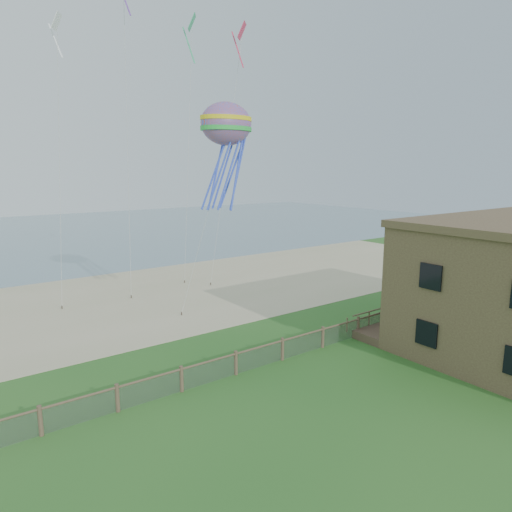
{
  "coord_description": "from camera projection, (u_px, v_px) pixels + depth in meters",
  "views": [
    {
      "loc": [
        -14.78,
        -11.75,
        10.07
      ],
      "look_at": [
        -0.28,
        8.0,
        5.43
      ],
      "focal_mm": 32.0,
      "sensor_mm": 36.0,
      "label": 1
    }
  ],
  "objects": [
    {
      "name": "sand_beach",
      "position": [
        157.0,
        295.0,
        37.2
      ],
      "size": [
        72.0,
        20.0,
        0.02
      ],
      "primitive_type": "cube",
      "color": "tan",
      "rests_on": "ground"
    },
    {
      "name": "kite_red",
      "position": [
        242.0,
        41.0,
        34.02
      ],
      "size": [
        2.12,
        2.09,
        2.69
      ],
      "primitive_type": null,
      "rotation": [
        0.44,
        0.0,
        0.82
      ],
      "color": "#E3284E"
    },
    {
      "name": "kite_green",
      "position": [
        192.0,
        36.0,
        33.9
      ],
      "size": [
        2.28,
        2.07,
        3.07
      ],
      "primitive_type": null,
      "rotation": [
        0.44,
        0.0,
        1.0
      ],
      "color": "#2EAF6C"
    },
    {
      "name": "chainlink_fence",
      "position": [
        282.0,
        350.0,
        24.42
      ],
      "size": [
        36.2,
        0.2,
        1.25
      ],
      "primitive_type": null,
      "color": "#493B29",
      "rests_on": "ground"
    },
    {
      "name": "picnic_table",
      "position": [
        410.0,
        331.0,
        27.89
      ],
      "size": [
        1.92,
        1.62,
        0.7
      ],
      "primitive_type": null,
      "rotation": [
        0.0,
        0.0,
        -0.24
      ],
      "color": "brown",
      "rests_on": "ground"
    },
    {
      "name": "motel_deck",
      "position": [
        438.0,
        315.0,
        31.24
      ],
      "size": [
        15.0,
        2.0,
        0.5
      ],
      "primitive_type": "cube",
      "color": "brown",
      "rests_on": "ground"
    },
    {
      "name": "kite_white",
      "position": [
        57.0,
        31.0,
        27.05
      ],
      "size": [
        1.82,
        1.65,
        2.21
      ],
      "primitive_type": null,
      "rotation": [
        0.44,
        0.0,
        1.02
      ],
      "color": "white"
    },
    {
      "name": "ground",
      "position": [
        370.0,
        406.0,
        19.77
      ],
      "size": [
        160.0,
        160.0,
        0.0
      ],
      "primitive_type": "plane",
      "color": "#245B1F",
      "rests_on": "ground"
    },
    {
      "name": "octopus_kite",
      "position": [
        227.0,
        154.0,
        28.8
      ],
      "size": [
        3.87,
        3.03,
        7.22
      ],
      "primitive_type": null,
      "rotation": [
        0.0,
        0.0,
        -0.17
      ],
      "color": "#E44B24"
    },
    {
      "name": "ocean",
      "position": [
        41.0,
        235.0,
        72.05
      ],
      "size": [
        160.0,
        68.0,
        0.02
      ],
      "primitive_type": "cube",
      "color": "slate",
      "rests_on": "ground"
    }
  ]
}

